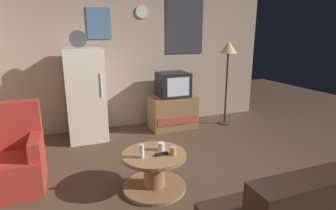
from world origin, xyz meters
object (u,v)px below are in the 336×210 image
fridge (85,95)px  crt_tv (173,85)px  mug_ceramic_tan (173,151)px  armchair (11,159)px  tv_stand (172,112)px  coffee_table (154,171)px  mug_ceramic_white (161,146)px  remote_control (162,154)px  wine_glass (142,151)px  standing_lamp (228,54)px

fridge → crt_tv: bearing=0.2°
fridge → mug_ceramic_tan: 2.13m
armchair → tv_stand: bearing=26.7°
coffee_table → mug_ceramic_white: (0.11, 0.06, 0.26)m
fridge → remote_control: fridge is taller
mug_ceramic_white → mug_ceramic_tan: 0.18m
wine_glass → remote_control: wine_glass is taller
fridge → tv_stand: bearing=0.2°
crt_tv → coffee_table: bearing=-117.8°
coffee_table → armchair: 1.63m
coffee_table → wine_glass: 0.33m
mug_ceramic_white → fridge: bearing=110.0°
coffee_table → mug_ceramic_tan: mug_ceramic_tan is taller
mug_ceramic_tan → armchair: (-1.69, 0.73, -0.14)m
remote_control → tv_stand: bearing=57.9°
mug_ceramic_tan → coffee_table: bearing=151.2°
crt_tv → coffee_table: 2.21m
coffee_table → fridge: bearing=106.5°
coffee_table → remote_control: 0.25m
coffee_table → remote_control: bearing=-46.0°
mug_ceramic_tan → remote_control: bearing=164.1°
coffee_table → wine_glass: (-0.15, -0.05, 0.29)m
coffee_table → mug_ceramic_tan: bearing=-28.8°
mug_ceramic_white → mug_ceramic_tan: size_ratio=1.00×
coffee_table → mug_ceramic_white: size_ratio=8.00×
crt_tv → wine_glass: (-1.14, -1.93, -0.31)m
tv_stand → mug_ceramic_tan: 2.14m
wine_glass → tv_stand: bearing=59.6°
crt_tv → mug_ceramic_tan: (-0.80, -1.98, -0.34)m
fridge → coffee_table: (0.55, -1.87, -0.54)m
tv_stand → coffee_table: bearing=-117.6°
tv_stand → mug_ceramic_white: tv_stand is taller
coffee_table → wine_glass: wine_glass is taller
wine_glass → coffee_table: bearing=18.2°
mug_ceramic_white → remote_control: 0.13m
standing_lamp → armchair: bearing=-162.8°
tv_stand → coffee_table: 2.12m
standing_lamp → wine_glass: (-2.18, -1.77, -0.85)m
tv_stand → armchair: 2.78m
wine_glass → remote_control: bearing=-4.6°
mug_ceramic_white → crt_tv: bearing=64.2°
remote_control → armchair: 1.72m
fridge → crt_tv: fridge is taller
fridge → standing_lamp: (2.58, -0.15, 0.60)m
tv_stand → armchair: armchair is taller
tv_stand → crt_tv: 0.52m
crt_tv → fridge: bearing=-179.8°
mug_ceramic_white → wine_glass: bearing=-157.6°
mug_ceramic_white → remote_control: size_ratio=0.60×
mug_ceramic_tan → armchair: 1.84m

